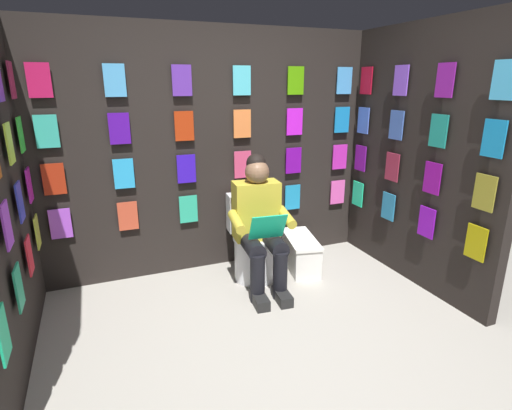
# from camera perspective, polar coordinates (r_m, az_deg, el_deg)

# --- Properties ---
(ground_plane) EXTENTS (30.00, 30.00, 0.00)m
(ground_plane) POSITION_cam_1_polar(r_m,az_deg,el_deg) (2.74, 6.58, -23.63)
(ground_plane) COLOR #9E998E
(display_wall_back) EXTENTS (3.24, 0.14, 2.27)m
(display_wall_back) POSITION_cam_1_polar(r_m,az_deg,el_deg) (3.89, -6.19, 7.41)
(display_wall_back) COLOR black
(display_wall_back) RESTS_ON ground
(display_wall_left) EXTENTS (0.14, 1.83, 2.27)m
(display_wall_left) POSITION_cam_1_polar(r_m,az_deg,el_deg) (3.86, 22.18, 6.19)
(display_wall_left) COLOR black
(display_wall_left) RESTS_ON ground
(toilet) EXTENTS (0.43, 0.57, 0.77)m
(toilet) POSITION_cam_1_polar(r_m,az_deg,el_deg) (3.81, -0.49, -5.39)
(toilet) COLOR white
(toilet) RESTS_ON ground
(person_reading) EXTENTS (0.55, 0.71, 1.19)m
(person_reading) POSITION_cam_1_polar(r_m,az_deg,el_deg) (3.51, 0.56, -2.61)
(person_reading) COLOR gold
(person_reading) RESTS_ON ground
(comic_longbox_near) EXTENTS (0.39, 0.66, 0.32)m
(comic_longbox_near) POSITION_cam_1_polar(r_m,az_deg,el_deg) (4.04, 6.32, -6.70)
(comic_longbox_near) COLOR white
(comic_longbox_near) RESTS_ON ground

